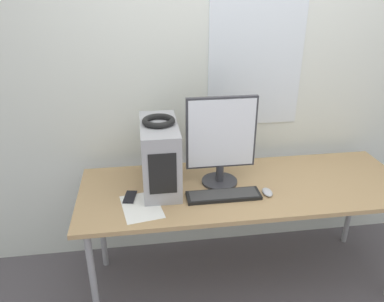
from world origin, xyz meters
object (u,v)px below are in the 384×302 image
object	(u,v)px
keyboard	(224,195)
cell_phone	(130,197)
headphones	(159,121)
monitor_main	(221,140)
pc_tower	(160,155)
mouse	(267,192)

from	to	relation	value
keyboard	cell_phone	bearing A→B (deg)	172.76
headphones	keyboard	world-z (taller)	headphones
monitor_main	headphones	bearing A→B (deg)	176.33
keyboard	cell_phone	world-z (taller)	keyboard
monitor_main	keyboard	xyz separation A→B (m)	(-0.01, -0.17, -0.28)
pc_tower	headphones	xyz separation A→B (m)	(0.00, 0.00, 0.22)
headphones	monitor_main	size ratio (longest dim) A/B	0.34
monitor_main	keyboard	distance (m)	0.33
pc_tower	mouse	distance (m)	0.68
keyboard	mouse	xyz separation A→B (m)	(0.27, -0.00, 0.00)
headphones	keyboard	distance (m)	0.58
mouse	cell_phone	size ratio (longest dim) A/B	0.70
cell_phone	mouse	bearing A→B (deg)	5.22
keyboard	pc_tower	bearing A→B (deg)	151.19
pc_tower	mouse	world-z (taller)	pc_tower
keyboard	mouse	world-z (taller)	mouse
headphones	keyboard	size ratio (longest dim) A/B	0.44
headphones	cell_phone	size ratio (longest dim) A/B	1.36
pc_tower	monitor_main	size ratio (longest dim) A/B	0.85
monitor_main	cell_phone	distance (m)	0.64
keyboard	mouse	bearing A→B (deg)	-0.48
pc_tower	monitor_main	bearing A→B (deg)	-3.54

